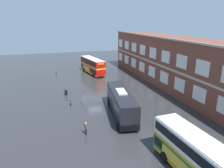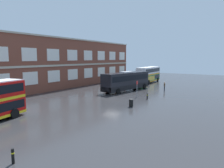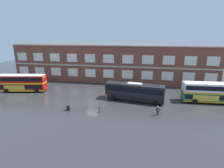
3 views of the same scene
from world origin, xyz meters
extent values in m
plane|color=#2B2B2D|center=(0.00, 2.00, 0.00)|extent=(120.00, 120.00, 0.00)
cube|color=brown|center=(0.63, 18.00, 5.16)|extent=(57.38, 8.00, 10.32)
cube|color=#B2A893|center=(0.63, 13.92, 4.96)|extent=(57.38, 0.16, 0.36)
cube|color=#B2A893|center=(0.63, 13.95, 10.47)|extent=(57.38, 0.28, 0.30)
cube|color=silver|center=(-9.80, 13.94, 2.89)|extent=(2.92, 0.12, 2.27)
cube|color=silver|center=(-4.58, 13.94, 2.89)|extent=(2.92, 0.12, 2.27)
cube|color=silver|center=(0.63, 13.94, 2.89)|extent=(2.92, 0.12, 2.27)
cube|color=silver|center=(5.85, 13.94, 2.89)|extent=(2.92, 0.12, 2.27)
cube|color=silver|center=(11.06, 13.94, 2.89)|extent=(2.92, 0.12, 2.27)
cube|color=silver|center=(16.28, 13.94, 2.89)|extent=(2.92, 0.12, 2.27)
cube|color=silver|center=(21.50, 13.94, 2.89)|extent=(2.92, 0.12, 2.27)
cube|color=silver|center=(26.71, 13.94, 2.89)|extent=(2.92, 0.12, 2.27)
cube|color=silver|center=(-4.58, 13.94, 7.02)|extent=(2.92, 0.12, 2.27)
cube|color=silver|center=(0.63, 13.94, 7.02)|extent=(2.92, 0.12, 2.27)
cube|color=silver|center=(5.85, 13.94, 7.02)|extent=(2.92, 0.12, 2.27)
cube|color=silver|center=(11.06, 13.94, 7.02)|extent=(2.92, 0.12, 2.27)
cube|color=silver|center=(16.28, 13.94, 7.02)|extent=(2.92, 0.12, 2.27)
cube|color=silver|center=(21.50, 13.94, 7.02)|extent=(2.92, 0.12, 2.27)
cube|color=silver|center=(26.71, 13.94, 7.02)|extent=(2.92, 0.12, 2.27)
cube|color=yellow|center=(-13.05, 4.53, 3.60)|extent=(0.36, 1.64, 0.40)
cylinder|color=black|center=(-14.42, 2.98, 0.52)|extent=(1.08, 0.50, 1.04)
cube|color=#197038|center=(23.68, 4.02, 1.23)|extent=(11.11, 3.10, 1.75)
cube|color=black|center=(23.68, 4.02, 1.44)|extent=(10.68, 3.12, 0.90)
cube|color=orange|center=(23.68, 4.02, 2.25)|extent=(11.11, 3.10, 0.30)
cube|color=silver|center=(23.68, 4.02, 3.17)|extent=(11.11, 3.10, 1.55)
cube|color=black|center=(23.68, 4.02, 3.25)|extent=(10.68, 3.12, 0.90)
cube|color=orange|center=(23.68, 4.02, 0.49)|extent=(11.12, 3.12, 0.28)
cube|color=silver|center=(23.68, 4.02, 4.01)|extent=(10.89, 2.99, 0.12)
cube|color=gold|center=(22.43, 2.66, 1.31)|extent=(4.84, 0.27, 1.10)
cube|color=yellow|center=(29.14, 4.30, 3.60)|extent=(0.14, 1.66, 0.40)
cylinder|color=black|center=(27.59, 2.94, 0.52)|extent=(1.05, 0.37, 1.04)
cylinder|color=black|center=(27.46, 5.49, 0.52)|extent=(1.05, 0.37, 1.04)
cylinder|color=black|center=(20.45, 2.58, 0.52)|extent=(1.05, 0.37, 1.04)
cylinder|color=black|center=(20.32, 5.13, 0.52)|extent=(1.05, 0.37, 1.04)
cube|color=black|center=(8.51, 2.14, 2.00)|extent=(12.24, 4.23, 3.20)
cube|color=black|center=(8.51, 2.14, 2.64)|extent=(11.53, 4.17, 1.00)
cube|color=black|center=(8.51, 2.14, 0.85)|extent=(12.24, 4.25, 0.90)
cube|color=silver|center=(8.51, 2.14, 3.70)|extent=(3.03, 1.67, 0.20)
cylinder|color=black|center=(12.84, 0.23, 0.52)|extent=(1.07, 0.46, 1.04)
cylinder|color=black|center=(13.20, 2.75, 0.52)|extent=(1.07, 0.46, 1.04)
cylinder|color=black|center=(4.29, 1.46, 0.52)|extent=(1.07, 0.46, 1.04)
cylinder|color=black|center=(4.65, 3.98, 0.52)|extent=(1.07, 0.46, 1.04)
cylinder|color=black|center=(12.77, -4.08, 0.42)|extent=(0.19, 0.19, 0.85)
cylinder|color=black|center=(12.97, -4.04, 0.42)|extent=(0.19, 0.19, 0.85)
cube|color=brown|center=(12.87, -4.06, 1.15)|extent=(0.44, 0.31, 0.60)
cylinder|color=brown|center=(12.61, -4.11, 1.12)|extent=(0.13, 0.13, 0.57)
cylinder|color=brown|center=(13.12, -4.01, 1.12)|extent=(0.13, 0.13, 0.57)
sphere|color=tan|center=(12.87, -4.06, 1.59)|extent=(0.22, 0.22, 0.22)
cylinder|color=slate|center=(3.58, -2.61, 1.35)|extent=(0.10, 0.10, 2.70)
cube|color=red|center=(3.58, -2.63, 2.42)|extent=(0.44, 0.04, 0.56)
cylinder|color=black|center=(-2.93, -5.00, 0.47)|extent=(0.56, 0.56, 0.95)
cylinder|color=black|center=(-2.93, -5.00, 0.99)|extent=(0.60, 0.60, 0.08)
cylinder|color=black|center=(-19.97, -5.95, 0.47)|extent=(0.18, 0.18, 0.95)
cylinder|color=yellow|center=(-19.97, -5.95, 0.68)|extent=(0.19, 0.19, 0.08)
cylinder|color=black|center=(2.80, -4.80, 0.47)|extent=(0.18, 0.18, 0.95)
cylinder|color=yellow|center=(2.80, -4.80, 0.68)|extent=(0.19, 0.19, 0.08)
camera|label=1|loc=(36.75, -8.00, 13.86)|focal=34.34mm
camera|label=2|loc=(-26.56, -17.50, 6.42)|focal=32.95mm
camera|label=3|loc=(10.29, -32.50, 13.30)|focal=28.21mm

